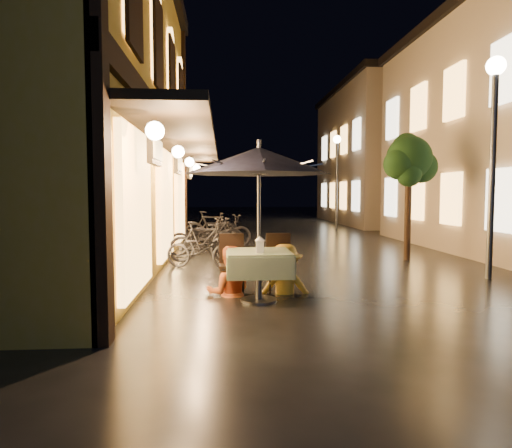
{
  "coord_description": "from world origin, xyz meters",
  "views": [
    {
      "loc": [
        -2.14,
        -6.41,
        1.67
      ],
      "look_at": [
        -1.6,
        1.07,
        1.15
      ],
      "focal_mm": 32.0,
      "sensor_mm": 36.0,
      "label": 1
    }
  ],
  "objects": [
    {
      "name": "cafe_table",
      "position": [
        -1.6,
        0.47,
        0.59
      ],
      "size": [
        0.99,
        0.99,
        0.78
      ],
      "color": "#59595E",
      "rests_on": "ground"
    },
    {
      "name": "bicycle_3",
      "position": [
        -2.38,
        6.3,
        0.51
      ],
      "size": [
        1.74,
        0.74,
        1.01
      ],
      "primitive_type": "imported",
      "rotation": [
        0.0,
        0.0,
        1.73
      ],
      "color": "black",
      "rests_on": "ground"
    },
    {
      "name": "east_building_far",
      "position": [
        7.49,
        18.0,
        3.66
      ],
      "size": [
        7.3,
        10.3,
        7.3
      ],
      "color": "tan",
      "rests_on": "ground"
    },
    {
      "name": "bicycle_2",
      "position": [
        -2.71,
        5.73,
        0.48
      ],
      "size": [
        1.95,
        1.26,
        0.97
      ],
      "primitive_type": "imported",
      "rotation": [
        0.0,
        0.0,
        1.93
      ],
      "color": "black",
      "rests_on": "ground"
    },
    {
      "name": "street_tree",
      "position": [
        2.41,
        4.51,
        2.42
      ],
      "size": [
        1.43,
        1.2,
        3.15
      ],
      "color": "black",
      "rests_on": "ground"
    },
    {
      "name": "table_lantern",
      "position": [
        -1.6,
        0.26,
        0.92
      ],
      "size": [
        0.16,
        0.16,
        0.25
      ],
      "color": "white",
      "rests_on": "cafe_table"
    },
    {
      "name": "streetlamp_near",
      "position": [
        3.0,
        2.0,
        2.92
      ],
      "size": [
        0.36,
        0.36,
        4.23
      ],
      "color": "#59595E",
      "rests_on": "ground"
    },
    {
      "name": "person_orange",
      "position": [
        -2.05,
        0.99,
        0.78
      ],
      "size": [
        0.78,
        0.62,
        1.56
      ],
      "primitive_type": "imported",
      "rotation": [
        0.0,
        0.0,
        3.18
      ],
      "color": "#CE612E",
      "rests_on": "ground"
    },
    {
      "name": "patio_umbrella",
      "position": [
        -1.6,
        0.47,
        2.15
      ],
      "size": [
        2.24,
        2.24,
        2.46
      ],
      "color": "#59595E",
      "rests_on": "ground"
    },
    {
      "name": "bicycle_1",
      "position": [
        -2.63,
        4.47,
        0.49
      ],
      "size": [
        1.65,
        0.53,
        0.98
      ],
      "primitive_type": "imported",
      "rotation": [
        0.0,
        0.0,
        1.61
      ],
      "color": "black",
      "rests_on": "ground"
    },
    {
      "name": "bicycle_5",
      "position": [
        -2.55,
        8.82,
        0.52
      ],
      "size": [
        1.79,
        0.71,
        1.04
      ],
      "primitive_type": "imported",
      "rotation": [
        0.0,
        0.0,
        1.7
      ],
      "color": "black",
      "rests_on": "ground"
    },
    {
      "name": "west_building",
      "position": [
        -5.72,
        4.0,
        3.71
      ],
      "size": [
        5.9,
        11.4,
        7.4
      ],
      "color": "gold",
      "rests_on": "ground"
    },
    {
      "name": "ground",
      "position": [
        0.0,
        0.0,
        0.0
      ],
      "size": [
        90.0,
        90.0,
        0.0
      ],
      "primitive_type": "plane",
      "color": "black",
      "rests_on": "ground"
    },
    {
      "name": "bicycle_4",
      "position": [
        -2.22,
        7.13,
        0.5
      ],
      "size": [
        2.03,
        1.24,
        1.01
      ],
      "primitive_type": "imported",
      "rotation": [
        0.0,
        0.0,
        1.89
      ],
      "color": "black",
      "rests_on": "ground"
    },
    {
      "name": "streetlamp_far",
      "position": [
        3.0,
        14.0,
        2.92
      ],
      "size": [
        0.36,
        0.36,
        4.23
      ],
      "color": "#59595E",
      "rests_on": "ground"
    },
    {
      "name": "cafe_chair_right",
      "position": [
        -1.2,
        1.21,
        0.54
      ],
      "size": [
        0.42,
        0.42,
        0.97
      ],
      "color": "black",
      "rests_on": "ground"
    },
    {
      "name": "cafe_chair_left",
      "position": [
        -2.0,
        1.21,
        0.54
      ],
      "size": [
        0.42,
        0.42,
        0.97
      ],
      "color": "black",
      "rests_on": "ground"
    },
    {
      "name": "person_yellow",
      "position": [
        -1.13,
        1.05,
        0.79
      ],
      "size": [
        1.07,
        0.67,
        1.59
      ],
      "primitive_type": "imported",
      "rotation": [
        0.0,
        0.0,
        3.06
      ],
      "color": "yellow",
      "rests_on": "ground"
    },
    {
      "name": "bicycle_0",
      "position": [
        -2.62,
        3.57,
        0.42
      ],
      "size": [
        1.7,
        1.03,
        0.85
      ],
      "primitive_type": "imported",
      "rotation": [
        0.0,
        0.0,
        1.26
      ],
      "color": "black",
      "rests_on": "ground"
    }
  ]
}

